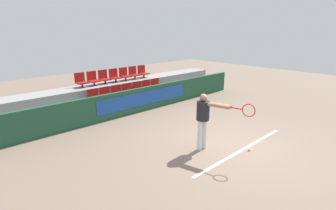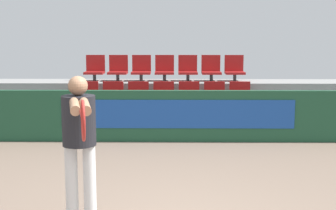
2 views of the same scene
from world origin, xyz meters
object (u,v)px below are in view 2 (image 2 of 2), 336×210
object	(u,v)px
stadium_chair_0	(87,97)
stadium_chair_1	(113,97)
stadium_chair_9	(141,69)
tennis_player	(79,134)
stadium_chair_5	(215,97)
stadium_chair_7	(95,69)
stadium_chair_12	(211,69)
stadium_chair_4	(189,97)
stadium_chair_11	(188,69)
stadium_chair_2	(138,97)
stadium_chair_8	(118,69)
stadium_chair_10	(165,69)
stadium_chair_13	(234,69)
stadium_chair_6	(240,97)
stadium_chair_3	(164,97)

from	to	relation	value
stadium_chair_0	stadium_chair_1	bearing A→B (deg)	0.00
stadium_chair_9	stadium_chair_0	bearing A→B (deg)	-135.98
stadium_chair_1	tennis_player	xyz separation A→B (m)	(0.26, -4.59, 0.24)
stadium_chair_0	stadium_chair_5	distance (m)	2.54
stadium_chair_7	stadium_chair_12	size ratio (longest dim) A/B	1.00
stadium_chair_1	stadium_chair_9	bearing A→B (deg)	62.65
stadium_chair_4	stadium_chair_5	bearing A→B (deg)	0.00
stadium_chair_5	tennis_player	distance (m)	4.92
stadium_chair_11	stadium_chair_0	bearing A→B (deg)	-154.21
stadium_chair_1	stadium_chair_5	distance (m)	2.03
stadium_chair_11	stadium_chair_2	bearing A→B (deg)	-135.98
stadium_chair_8	stadium_chair_10	distance (m)	1.01
stadium_chair_9	stadium_chair_4	bearing A→B (deg)	-44.02
stadium_chair_7	tennis_player	world-z (taller)	tennis_player
stadium_chair_1	stadium_chair_13	bearing A→B (deg)	21.14
stadium_chair_10	stadium_chair_13	size ratio (longest dim) A/B	1.00
stadium_chair_4	stadium_chair_9	world-z (taller)	stadium_chair_9
stadium_chair_6	stadium_chair_8	distance (m)	2.76
stadium_chair_9	stadium_chair_10	world-z (taller)	same
stadium_chair_3	stadium_chair_9	world-z (taller)	stadium_chair_9
tennis_player	stadium_chair_2	bearing A→B (deg)	73.74
stadium_chair_3	stadium_chair_7	distance (m)	1.87
stadium_chair_0	stadium_chair_6	xyz separation A→B (m)	(3.04, 0.00, 0.00)
stadium_chair_4	tennis_player	world-z (taller)	tennis_player
stadium_chair_4	stadium_chair_7	world-z (taller)	stadium_chair_7
stadium_chair_3	stadium_chair_8	distance (m)	1.49
stadium_chair_5	stadium_chair_12	distance (m)	1.09
stadium_chair_0	stadium_chair_3	distance (m)	1.52
stadium_chair_1	stadium_chair_9	distance (m)	1.21
stadium_chair_9	stadium_chair_11	world-z (taller)	same
stadium_chair_7	stadium_chair_11	xyz separation A→B (m)	(2.03, 0.00, 0.00)
stadium_chair_11	stadium_chair_1	bearing A→B (deg)	-147.21
stadium_chair_5	stadium_chair_13	distance (m)	1.21
stadium_chair_3	stadium_chair_12	distance (m)	1.49
stadium_chair_5	stadium_chair_11	xyz separation A→B (m)	(-0.51, 0.98, 0.48)
stadium_chair_8	stadium_chair_12	size ratio (longest dim) A/B	1.00
stadium_chair_9	stadium_chair_10	xyz separation A→B (m)	(0.51, 0.00, 0.00)
stadium_chair_0	stadium_chair_4	world-z (taller)	same
stadium_chair_5	stadium_chair_13	size ratio (longest dim) A/B	1.00
tennis_player	stadium_chair_5	bearing A→B (deg)	55.74
stadium_chair_1	stadium_chair_7	world-z (taller)	stadium_chair_7
stadium_chair_6	tennis_player	world-z (taller)	tennis_player
stadium_chair_2	stadium_chair_11	bearing A→B (deg)	44.02
stadium_chair_2	stadium_chair_11	world-z (taller)	stadium_chair_11
stadium_chair_1	stadium_chair_3	world-z (taller)	same
stadium_chair_7	stadium_chair_11	world-z (taller)	same
stadium_chair_4	stadium_chair_6	bearing A→B (deg)	0.00
stadium_chair_11	tennis_player	world-z (taller)	tennis_player
stadium_chair_6	stadium_chair_7	world-z (taller)	stadium_chair_7
stadium_chair_2	stadium_chair_4	size ratio (longest dim) A/B	1.00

